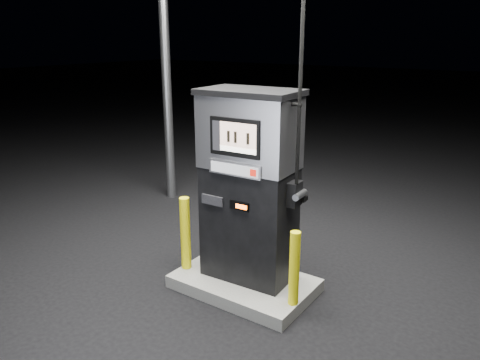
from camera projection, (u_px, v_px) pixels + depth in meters
The scene contains 5 objects.
ground at pixel (244, 289), 5.57m from camera, with size 80.00×80.00×0.00m, color black.
pump_island at pixel (244, 283), 5.55m from camera, with size 1.60×1.00×0.15m, color slate.
fuel_dispenser at pixel (250, 185), 5.27m from camera, with size 1.22×0.71×4.55m.
bollard_left at pixel (185, 233), 5.64m from camera, with size 0.12×0.12×0.91m, color #FAEE0D.
bollard_right at pixel (294, 269), 4.87m from camera, with size 0.11×0.11×0.83m, color #FAEE0D.
Camera 1 is at (2.76, -4.09, 2.89)m, focal length 35.00 mm.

